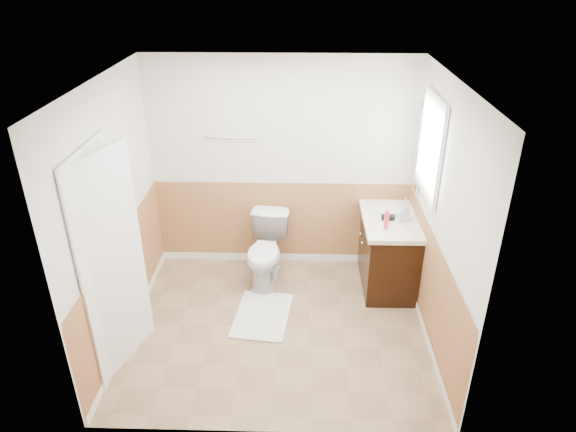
{
  "coord_description": "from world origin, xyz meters",
  "views": [
    {
      "loc": [
        0.22,
        -4.15,
        3.41
      ],
      "look_at": [
        0.1,
        0.25,
        1.15
      ],
      "focal_mm": 31.96,
      "sensor_mm": 36.0,
      "label": 1
    }
  ],
  "objects_px": {
    "toilet": "(266,251)",
    "soap_dispenser": "(405,214)",
    "vanity_cabinet": "(387,250)",
    "lotion_bottle": "(387,219)",
    "bath_mat": "(262,315)"
  },
  "relations": [
    {
      "from": "toilet",
      "to": "soap_dispenser",
      "type": "bearing_deg",
      "value": 3.33
    },
    {
      "from": "vanity_cabinet",
      "to": "soap_dispenser",
      "type": "bearing_deg",
      "value": -49.12
    },
    {
      "from": "soap_dispenser",
      "to": "lotion_bottle",
      "type": "bearing_deg",
      "value": -140.34
    },
    {
      "from": "toilet",
      "to": "soap_dispenser",
      "type": "relative_size",
      "value": 4.46
    },
    {
      "from": "toilet",
      "to": "lotion_bottle",
      "type": "height_order",
      "value": "lotion_bottle"
    },
    {
      "from": "toilet",
      "to": "bath_mat",
      "type": "relative_size",
      "value": 0.98
    },
    {
      "from": "vanity_cabinet",
      "to": "lotion_bottle",
      "type": "distance_m",
      "value": 0.65
    },
    {
      "from": "toilet",
      "to": "vanity_cabinet",
      "type": "distance_m",
      "value": 1.38
    },
    {
      "from": "bath_mat",
      "to": "lotion_bottle",
      "type": "xyz_separation_m",
      "value": [
        1.28,
        0.4,
        0.95
      ]
    },
    {
      "from": "toilet",
      "to": "vanity_cabinet",
      "type": "height_order",
      "value": "vanity_cabinet"
    },
    {
      "from": "bath_mat",
      "to": "vanity_cabinet",
      "type": "relative_size",
      "value": 0.73
    },
    {
      "from": "bath_mat",
      "to": "vanity_cabinet",
      "type": "bearing_deg",
      "value": 27.63
    },
    {
      "from": "bath_mat",
      "to": "soap_dispenser",
      "type": "distance_m",
      "value": 1.86
    },
    {
      "from": "toilet",
      "to": "vanity_cabinet",
      "type": "xyz_separation_m",
      "value": [
        1.38,
        0.05,
        0.01
      ]
    },
    {
      "from": "toilet",
      "to": "soap_dispenser",
      "type": "distance_m",
      "value": 1.6
    }
  ]
}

